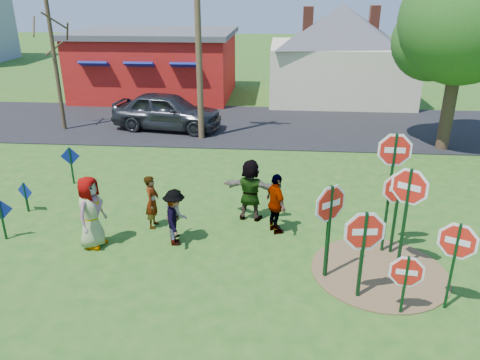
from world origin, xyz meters
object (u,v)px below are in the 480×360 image
object	(u,v)px
utility_pole	(198,36)
leafy_tree	(466,28)
stop_sign_a	(364,238)
person_b	(152,202)
suv	(167,111)
stop_sign_c	(408,197)
stop_sign_d	(398,194)
person_a	(91,212)
stop_sign_b	(393,163)

from	to	relation	value
utility_pole	leafy_tree	world-z (taller)	utility_pole
stop_sign_a	person_b	size ratio (longest dim) A/B	1.45
suv	stop_sign_a	bearing A→B (deg)	-141.73
stop_sign_c	stop_sign_d	distance (m)	0.79
stop_sign_a	stop_sign_c	world-z (taller)	stop_sign_c
stop_sign_a	leafy_tree	world-z (taller)	leafy_tree
person_b	person_a	bearing A→B (deg)	134.16
stop_sign_b	stop_sign_c	bearing A→B (deg)	-73.21
stop_sign_b	stop_sign_c	size ratio (longest dim) A/B	1.20
stop_sign_b	person_a	world-z (taller)	stop_sign_b
stop_sign_c	person_a	world-z (taller)	stop_sign_c
stop_sign_b	stop_sign_c	world-z (taller)	stop_sign_b
stop_sign_b	stop_sign_d	size ratio (longest dim) A/B	1.41
utility_pole	leafy_tree	bearing A→B (deg)	-3.12
stop_sign_a	stop_sign_c	bearing A→B (deg)	39.10
stop_sign_a	person_a	xyz separation A→B (m)	(-6.54, 1.66, -0.51)
stop_sign_d	suv	bearing A→B (deg)	121.72
stop_sign_d	stop_sign_a	bearing A→B (deg)	-125.96
suv	leafy_tree	size ratio (longest dim) A/B	0.68
stop_sign_b	person_a	size ratio (longest dim) A/B	1.70
stop_sign_a	leafy_tree	bearing A→B (deg)	56.74
stop_sign_c	leafy_tree	distance (m)	10.63
stop_sign_c	stop_sign_b	bearing A→B (deg)	137.46
stop_sign_a	utility_pole	size ratio (longest dim) A/B	0.26
stop_sign_a	stop_sign_b	size ratio (longest dim) A/B	0.67
leafy_tree	stop_sign_c	bearing A→B (deg)	-113.24
leafy_tree	stop_sign_d	bearing A→B (deg)	-115.09
stop_sign_a	suv	world-z (taller)	stop_sign_a
stop_sign_d	utility_pole	world-z (taller)	utility_pole
utility_pole	stop_sign_d	bearing A→B (deg)	-55.52
stop_sign_a	suv	xyz separation A→B (m)	(-7.03, 12.44, -0.57)
person_a	stop_sign_b	bearing A→B (deg)	-75.33
stop_sign_d	stop_sign_c	bearing A→B (deg)	-94.79
stop_sign_a	leafy_tree	size ratio (longest dim) A/B	0.30
stop_sign_b	suv	world-z (taller)	stop_sign_b
stop_sign_d	person_b	distance (m)	6.50
stop_sign_a	leafy_tree	distance (m)	12.22
person_b	suv	bearing A→B (deg)	11.82
person_a	suv	size ratio (longest dim) A/B	0.38
stop_sign_c	leafy_tree	bearing A→B (deg)	99.15
person_a	utility_pole	bearing A→B (deg)	4.27
person_b	stop_sign_a	bearing A→B (deg)	-117.02
stop_sign_b	stop_sign_d	xyz separation A→B (m)	(0.20, -0.06, -0.77)
stop_sign_d	person_a	distance (m)	7.68
person_b	leafy_tree	xyz separation A→B (m)	(10.42, 7.72, 4.06)
stop_sign_b	person_a	xyz separation A→B (m)	(-7.44, -0.32, -1.44)
stop_sign_b	leafy_tree	size ratio (longest dim) A/B	0.44
stop_sign_a	person_b	bearing A→B (deg)	144.37
person_b	leafy_tree	size ratio (longest dim) A/B	0.20
stop_sign_a	stop_sign_d	size ratio (longest dim) A/B	0.95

